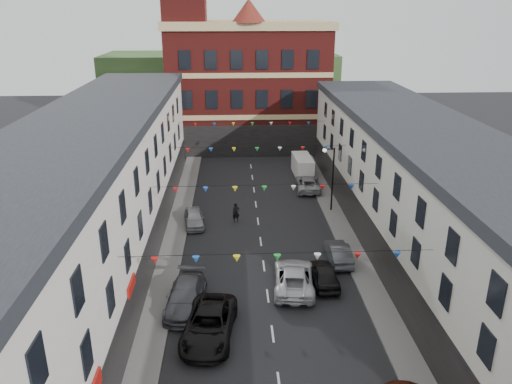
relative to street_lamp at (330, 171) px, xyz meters
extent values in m
plane|color=black|center=(-6.55, -14.00, -3.90)|extent=(160.00, 160.00, 0.00)
cube|color=#605E5B|center=(-13.45, -12.00, -3.83)|extent=(1.80, 64.00, 0.15)
cube|color=#605E5B|center=(0.35, -12.00, -3.83)|extent=(1.80, 64.00, 0.15)
cube|color=beige|center=(-18.35, -13.00, 1.10)|extent=(8.00, 56.00, 10.00)
cube|color=black|center=(-18.35, -13.00, 6.45)|extent=(8.40, 56.00, 0.70)
cube|color=black|center=(-14.30, -13.00, -2.30)|extent=(0.12, 56.00, 3.20)
cube|color=#B4B3A8|center=(5.25, -13.00, 0.60)|extent=(8.00, 56.00, 9.00)
cube|color=black|center=(5.25, -13.00, 5.45)|extent=(8.40, 56.00, 0.70)
cube|color=black|center=(1.20, -13.00, -2.30)|extent=(0.12, 56.00, 3.20)
cube|color=maroon|center=(-6.55, 24.00, 3.60)|extent=(20.00, 12.00, 15.00)
cube|color=tan|center=(-6.55, 24.00, 11.60)|extent=(20.60, 12.60, 1.00)
cone|color=maroon|center=(-6.55, 19.00, 13.30)|extent=(4.00, 4.00, 2.60)
cube|color=maroon|center=(-14.05, 21.00, 8.10)|extent=(5.00, 5.00, 24.00)
cube|color=#254520|center=(-10.55, 48.00, 1.10)|extent=(40.00, 14.00, 10.00)
cylinder|color=black|center=(0.25, 0.00, -0.90)|extent=(0.14, 0.14, 6.00)
cylinder|color=black|center=(-0.15, 0.00, 2.00)|extent=(0.90, 0.10, 0.10)
sphere|color=beige|center=(-0.60, 0.00, 1.90)|extent=(0.36, 0.36, 0.36)
imported|color=black|center=(-10.15, -18.07, -3.10)|extent=(3.38, 6.10, 1.62)
imported|color=#46474F|center=(-11.72, -15.04, -3.13)|extent=(2.62, 5.52, 1.55)
imported|color=#92959A|center=(-12.05, -2.58, -3.23)|extent=(2.10, 4.15, 1.36)
imported|color=black|center=(-2.68, -12.65, -3.18)|extent=(1.78, 4.26, 1.44)
imported|color=#4B4D52|center=(-1.05, -9.52, -3.21)|extent=(1.49, 4.20, 1.38)
imported|color=#999B9E|center=(-1.05, 5.75, -3.20)|extent=(2.66, 5.19, 1.40)
imported|color=silver|center=(-4.75, -13.05, -3.13)|extent=(3.10, 5.80, 1.55)
cube|color=white|center=(-0.95, 10.61, -2.85)|extent=(1.99, 4.83, 2.11)
imported|color=black|center=(-8.47, -2.02, -3.04)|extent=(0.72, 0.56, 1.74)
camera|label=1|loc=(-8.66, -41.85, 13.66)|focal=35.00mm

